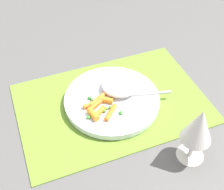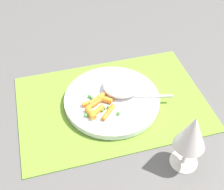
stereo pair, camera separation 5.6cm
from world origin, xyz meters
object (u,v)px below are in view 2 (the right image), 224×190
at_px(plate, 112,100).
at_px(carrot_portion, 97,106).
at_px(rice_mound, 122,85).
at_px(fork, 124,97).
at_px(wine_glass, 192,134).

height_order(plate, carrot_portion, carrot_portion).
bearing_deg(rice_mound, plate, 34.62).
xyz_separation_m(fork, wine_glass, (-0.08, 0.21, 0.08)).
distance_m(rice_mound, carrot_portion, 0.09).
bearing_deg(fork, carrot_portion, 13.13).
bearing_deg(plate, rice_mound, -145.38).
relative_size(carrot_portion, fork, 0.43).
height_order(plate, fork, fork).
distance_m(carrot_portion, fork, 0.08).
relative_size(plate, carrot_portion, 2.77).
bearing_deg(carrot_portion, rice_mound, -148.54).
distance_m(plate, carrot_portion, 0.05).
distance_m(carrot_portion, wine_glass, 0.26).
xyz_separation_m(rice_mound, wine_glass, (-0.07, 0.24, 0.07)).
distance_m(rice_mound, fork, 0.03).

